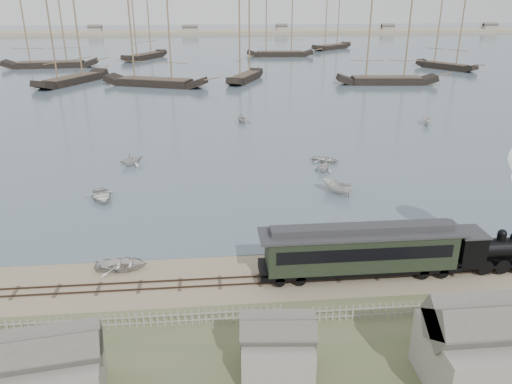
{
  "coord_description": "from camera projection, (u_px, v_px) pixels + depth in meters",
  "views": [
    {
      "loc": [
        -1.38,
        -34.62,
        20.35
      ],
      "look_at": [
        2.66,
        7.48,
        3.5
      ],
      "focal_mm": 35.0,
      "sensor_mm": 36.0,
      "label": 1
    }
  ],
  "objects": [
    {
      "name": "beached_dinghy",
      "position": [
        122.0,
        264.0,
        39.46
      ],
      "size": [
        3.0,
        4.14,
        0.85
      ],
      "primitive_type": "imported",
      "rotation": [
        0.0,
        0.0,
        1.59
      ],
      "color": "beige",
      "rests_on": "ground"
    },
    {
      "name": "rowboat_0",
      "position": [
        101.0,
        196.0,
        52.63
      ],
      "size": [
        4.93,
        4.2,
        0.86
      ],
      "primitive_type": "imported",
      "rotation": [
        0.0,
        0.0,
        0.34
      ],
      "color": "beige",
      "rests_on": "harbor_water"
    },
    {
      "name": "rail_track",
      "position": [
        233.0,
        282.0,
        37.8
      ],
      "size": [
        120.0,
        1.8,
        0.16
      ],
      "color": "#3B2B20",
      "rests_on": "ground"
    },
    {
      "name": "schooner_6",
      "position": [
        46.0,
        32.0,
        143.66
      ],
      "size": [
        27.07,
        7.94,
        20.0
      ],
      "primitive_type": null,
      "rotation": [
        0.0,
        0.0,
        0.07
      ],
      "color": "black",
      "rests_on": "harbor_water"
    },
    {
      "name": "passenger_coach",
      "position": [
        360.0,
        249.0,
        37.81
      ],
      "size": [
        15.43,
        2.98,
        3.75
      ],
      "color": "black",
      "rests_on": "ground"
    },
    {
      "name": "far_spit",
      "position": [
        209.0,
        34.0,
        270.85
      ],
      "size": [
        500.0,
        20.0,
        1.8
      ],
      "primitive_type": "cube",
      "color": "tan",
      "rests_on": "ground"
    },
    {
      "name": "rowboat_7",
      "position": [
        242.0,
        118.0,
        83.92
      ],
      "size": [
        3.87,
        3.69,
        1.59
      ],
      "primitive_type": "imported",
      "rotation": [
        0.0,
        0.0,
        0.46
      ],
      "color": "beige",
      "rests_on": "harbor_water"
    },
    {
      "name": "schooner_1",
      "position": [
        67.0,
        41.0,
        117.27
      ],
      "size": [
        14.96,
        22.33,
        20.0
      ],
      "primitive_type": null,
      "rotation": [
        0.0,
        0.0,
        1.09
      ],
      "color": "black",
      "rests_on": "harbor_water"
    },
    {
      "name": "shed_mid",
      "position": [
        277.0,
        373.0,
        28.75
      ],
      "size": [
        4.0,
        3.5,
        3.6
      ],
      "primitive_type": null,
      "color": "gray",
      "rests_on": "ground"
    },
    {
      "name": "schooner_4",
      "position": [
        390.0,
        41.0,
        116.63
      ],
      "size": [
        24.17,
        7.64,
        20.0
      ],
      "primitive_type": null,
      "rotation": [
        0.0,
        0.0,
        -0.09
      ],
      "color": "black",
      "rests_on": "harbor_water"
    },
    {
      "name": "rowboat_5",
      "position": [
        426.0,
        121.0,
        82.89
      ],
      "size": [
        3.49,
        2.11,
        1.26
      ],
      "primitive_type": "imported",
      "rotation": [
        0.0,
        0.0,
        2.85
      ],
      "color": "beige",
      "rests_on": "harbor_water"
    },
    {
      "name": "ground",
      "position": [
        232.0,
        269.0,
        39.66
      ],
      "size": [
        600.0,
        600.0,
        0.0
      ],
      "primitive_type": "plane",
      "color": "gray",
      "rests_on": "ground"
    },
    {
      "name": "rowboat_3",
      "position": [
        325.0,
        159.0,
        64.42
      ],
      "size": [
        3.83,
        4.25,
        0.72
      ],
      "primitive_type": "imported",
      "rotation": [
        0.0,
        0.0,
        1.09
      ],
      "color": "beige",
      "rests_on": "harbor_water"
    },
    {
      "name": "schooner_8",
      "position": [
        280.0,
        26.0,
        169.55
      ],
      "size": [
        23.07,
        6.57,
        20.0
      ],
      "primitive_type": null,
      "rotation": [
        0.0,
        0.0,
        -0.06
      ],
      "color": "black",
      "rests_on": "harbor_water"
    },
    {
      "name": "rowboat_1",
      "position": [
        131.0,
        159.0,
        63.12
      ],
      "size": [
        3.99,
        4.09,
        1.64
      ],
      "primitive_type": "imported",
      "rotation": [
        0.0,
        0.0,
        2.19
      ],
      "color": "beige",
      "rests_on": "harbor_water"
    },
    {
      "name": "picket_fence_west",
      "position": [
        138.0,
        328.0,
        32.62
      ],
      "size": [
        19.0,
        0.1,
        1.2
      ],
      "primitive_type": null,
      "color": "gray",
      "rests_on": "ground"
    },
    {
      "name": "rowboat_2",
      "position": [
        337.0,
        187.0,
        54.03
      ],
      "size": [
        3.9,
        3.59,
        1.49
      ],
      "primitive_type": "imported",
      "rotation": [
        0.0,
        0.0,
        3.84
      ],
      "color": "beige",
      "rests_on": "harbor_water"
    },
    {
      "name": "harbor_water",
      "position": [
        210.0,
        49.0,
        196.86
      ],
      "size": [
        600.0,
        336.0,
        0.06
      ],
      "primitive_type": "cube",
      "color": "#465664",
      "rests_on": "ground"
    },
    {
      "name": "schooner_3",
      "position": [
        245.0,
        39.0,
        120.57
      ],
      "size": [
        11.05,
        17.87,
        20.0
      ],
      "primitive_type": null,
      "rotation": [
        0.0,
        0.0,
        1.15
      ],
      "color": "black",
      "rests_on": "harbor_water"
    },
    {
      "name": "schooner_2",
      "position": [
        152.0,
        42.0,
        114.13
      ],
      "size": [
        25.32,
        14.3,
        20.0
      ],
      "primitive_type": null,
      "rotation": [
        0.0,
        0.0,
        -0.37
      ],
      "color": "black",
      "rests_on": "harbor_water"
    },
    {
      "name": "rowboat_4",
      "position": [
        324.0,
        166.0,
        61.0
      ],
      "size": [
        3.58,
        3.54,
        1.43
      ],
      "primitive_type": "imported",
      "rotation": [
        0.0,
        0.0,
        5.58
      ],
      "color": "beige",
      "rests_on": "harbor_water"
    },
    {
      "name": "schooner_5",
      "position": [
        450.0,
        33.0,
        140.07
      ],
      "size": [
        13.41,
        17.26,
        20.0
      ],
      "primitive_type": null,
      "rotation": [
        0.0,
        0.0,
        -0.98
      ],
      "color": "black",
      "rests_on": "harbor_water"
    },
    {
      "name": "picket_fence_east",
      "position": [
        421.0,
        316.0,
        33.84
      ],
      "size": [
        15.0,
        0.1,
        1.2
      ],
      "primitive_type": null,
      "color": "gray",
      "rests_on": "ground"
    },
    {
      "name": "schooner_9",
      "position": [
        333.0,
        22.0,
        191.87
      ],
      "size": [
        18.52,
        16.34,
        20.0
      ],
      "primitive_type": null,
      "rotation": [
        0.0,
        0.0,
        0.69
      ],
      "color": "black",
      "rests_on": "harbor_water"
    },
    {
      "name": "schooner_7",
      "position": [
        143.0,
        28.0,
        162.59
      ],
      "size": [
        14.26,
        20.01,
        20.0
      ],
      "primitive_type": null,
      "rotation": [
        0.0,
        0.0,
        1.05
      ],
      "color": "black",
      "rests_on": "harbor_water"
    }
  ]
}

